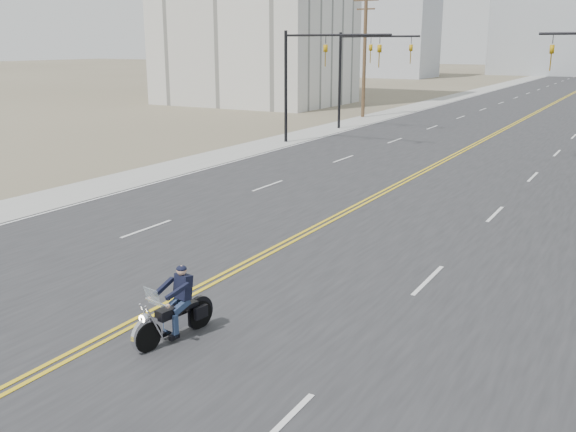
# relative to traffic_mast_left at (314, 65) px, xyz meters

# --- Properties ---
(road) EXTENTS (20.00, 200.00, 0.01)m
(road) POSITION_rel_traffic_mast_left_xyz_m (8.98, 38.00, -4.93)
(road) COLOR #303033
(road) RESTS_ON ground
(sidewalk_left) EXTENTS (3.00, 200.00, 0.01)m
(sidewalk_left) POSITION_rel_traffic_mast_left_xyz_m (-2.52, 38.00, -4.93)
(sidewalk_left) COLOR #A5A5A0
(sidewalk_left) RESTS_ON ground
(traffic_mast_left) EXTENTS (7.10, 0.26, 7.00)m
(traffic_mast_left) POSITION_rel_traffic_mast_left_xyz_m (0.00, 0.00, 0.00)
(traffic_mast_left) COLOR black
(traffic_mast_left) RESTS_ON ground
(traffic_mast_far) EXTENTS (6.10, 0.26, 7.00)m
(traffic_mast_far) POSITION_rel_traffic_mast_left_xyz_m (-0.33, 8.00, -0.06)
(traffic_mast_far) COLOR black
(traffic_mast_far) RESTS_ON ground
(utility_pole_left) EXTENTS (2.20, 0.30, 10.50)m
(utility_pole_left) POSITION_rel_traffic_mast_left_xyz_m (-3.52, 16.00, 0.54)
(utility_pole_left) COLOR brown
(utility_pole_left) RESTS_ON ground
(haze_bldg_a) EXTENTS (14.00, 12.00, 22.00)m
(haze_bldg_a) POSITION_rel_traffic_mast_left_xyz_m (-26.02, 83.00, 6.06)
(haze_bldg_a) COLOR #B7BCC6
(haze_bldg_a) RESTS_ON ground
(haze_bldg_d) EXTENTS (20.00, 15.00, 26.00)m
(haze_bldg_d) POSITION_rel_traffic_mast_left_xyz_m (-3.02, 108.00, 8.06)
(haze_bldg_d) COLOR #ADB2B7
(haze_bldg_d) RESTS_ON ground
(haze_bldg_f) EXTENTS (12.00, 12.00, 16.00)m
(haze_bldg_f) POSITION_rel_traffic_mast_left_xyz_m (-41.02, 98.00, 3.06)
(haze_bldg_f) COLOR #ADB2B7
(haze_bldg_f) RESTS_ON ground
(motorcyclist) EXTENTS (1.20, 2.18, 1.61)m
(motorcyclist) POSITION_rel_traffic_mast_left_xyz_m (10.31, -26.17, -4.13)
(motorcyclist) COLOR black
(motorcyclist) RESTS_ON ground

